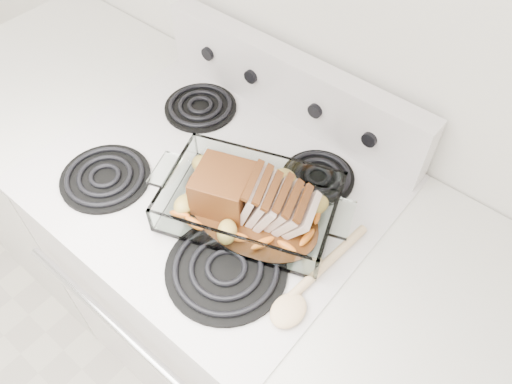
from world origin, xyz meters
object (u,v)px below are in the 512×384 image
Objects in this scene: counter_left at (86,173)px; electric_range at (222,275)px; baking_dish at (250,206)px; pork_roast at (244,193)px.

electric_range is at bearing 0.10° from counter_left.
baking_dish is 0.04m from pork_roast.
counter_left is 3.53× the size of pork_roast.
pork_roast is at bearing 159.52° from baking_dish.
baking_dish is (0.13, -0.02, 0.48)m from electric_range.
electric_range reaches higher than counter_left.
pork_roast reaches higher than counter_left.
counter_left is 2.55× the size of baking_dish.
baking_dish reaches higher than counter_left.
pork_roast is (0.12, -0.02, 0.51)m from electric_range.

